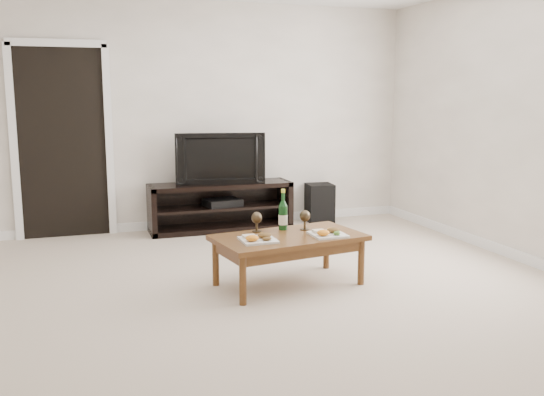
{
  "coord_description": "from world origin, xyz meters",
  "views": [
    {
      "loc": [
        -1.48,
        -4.21,
        1.57
      ],
      "look_at": [
        0.11,
        0.53,
        0.7
      ],
      "focal_mm": 40.0,
      "sensor_mm": 36.0,
      "label": 1
    }
  ],
  "objects_px": {
    "media_console": "(221,207)",
    "coffee_table": "(289,260)",
    "television": "(220,158)",
    "subwoofer": "(320,203)"
  },
  "relations": [
    {
      "from": "subwoofer",
      "to": "coffee_table",
      "type": "bearing_deg",
      "value": -112.43
    },
    {
      "from": "media_console",
      "to": "coffee_table",
      "type": "relative_size",
      "value": 1.37
    },
    {
      "from": "television",
      "to": "subwoofer",
      "type": "xyz_separation_m",
      "value": [
        1.28,
        0.08,
        -0.61
      ]
    },
    {
      "from": "media_console",
      "to": "coffee_table",
      "type": "bearing_deg",
      "value": -88.87
    },
    {
      "from": "media_console",
      "to": "subwoofer",
      "type": "bearing_deg",
      "value": 3.67
    },
    {
      "from": "television",
      "to": "subwoofer",
      "type": "relative_size",
      "value": 2.16
    },
    {
      "from": "subwoofer",
      "to": "coffee_table",
      "type": "distance_m",
      "value": 2.57
    },
    {
      "from": "media_console",
      "to": "television",
      "type": "relative_size",
      "value": 1.62
    },
    {
      "from": "television",
      "to": "coffee_table",
      "type": "xyz_separation_m",
      "value": [
        0.04,
        -2.17,
        -0.63
      ]
    },
    {
      "from": "media_console",
      "to": "coffee_table",
      "type": "height_order",
      "value": "media_console"
    }
  ]
}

